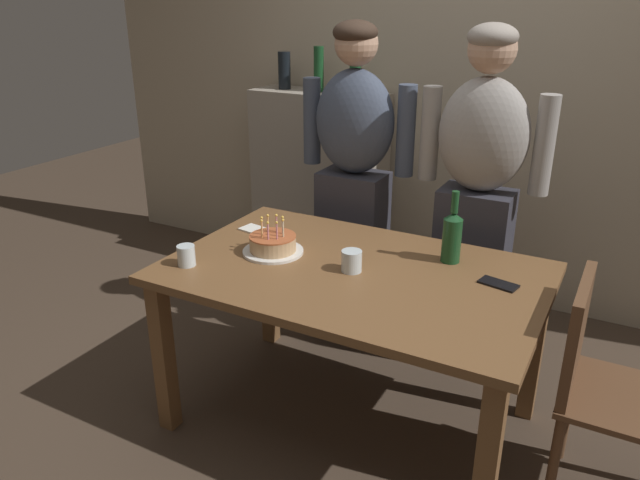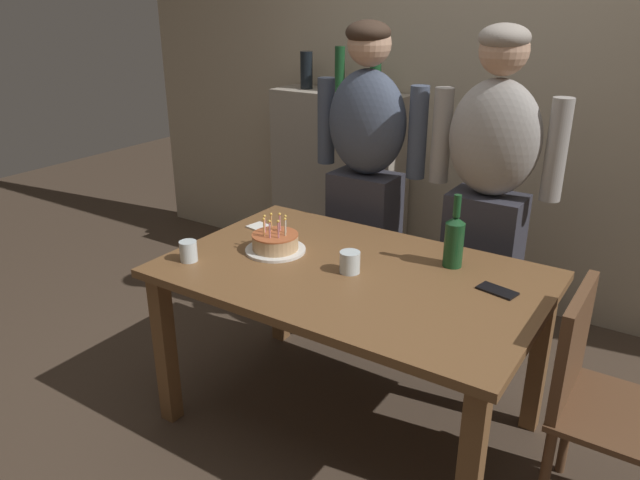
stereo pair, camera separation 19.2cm
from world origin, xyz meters
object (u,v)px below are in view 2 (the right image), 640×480
object	(u,v)px
water_glass_near	(349,262)
person_woman_cardigan	(487,204)
person_man_bearded	(365,182)
dining_chair	(596,394)
water_glass_far	(188,251)
birthday_cake	(275,243)
cell_phone	(497,291)
napkin_stack	(261,227)
wine_bottle	(454,240)

from	to	relation	value
water_glass_near	person_woman_cardigan	bearing A→B (deg)	67.66
person_man_bearded	dining_chair	world-z (taller)	person_man_bearded
water_glass_far	person_woman_cardigan	bearing A→B (deg)	47.66
birthday_cake	cell_phone	xyz separation A→B (m)	(0.92, 0.15, -0.03)
birthday_cake	person_woman_cardigan	distance (m)	1.00
napkin_stack	person_man_bearded	world-z (taller)	person_man_bearded
cell_phone	water_glass_far	bearing A→B (deg)	-147.93
water_glass_near	water_glass_far	size ratio (longest dim) A/B	1.01
cell_phone	person_man_bearded	xyz separation A→B (m)	(-0.89, 0.58, 0.13)
water_glass_far	napkin_stack	bearing A→B (deg)	88.27
water_glass_far	cell_phone	size ratio (longest dim) A/B	0.60
cell_phone	birthday_cake	bearing A→B (deg)	-158.91
cell_phone	napkin_stack	distance (m)	1.15
dining_chair	person_woman_cardigan	bearing A→B (deg)	43.20
water_glass_near	water_glass_far	bearing A→B (deg)	-156.22
water_glass_far	person_woman_cardigan	size ratio (longest dim) A/B	0.05
wine_bottle	cell_phone	xyz separation A→B (m)	(0.23, -0.13, -0.11)
water_glass_far	wine_bottle	xyz separation A→B (m)	(0.93, 0.55, 0.07)
person_man_bearded	birthday_cake	bearing A→B (deg)	87.42
cell_phone	water_glass_near	bearing A→B (deg)	-152.31
birthday_cake	person_woman_cardigan	world-z (taller)	person_woman_cardigan
birthday_cake	dining_chair	xyz separation A→B (m)	(1.33, 0.03, -0.26)
water_glass_near	person_man_bearded	distance (m)	0.81
wine_bottle	person_man_bearded	xyz separation A→B (m)	(-0.66, 0.45, 0.02)
water_glass_near	wine_bottle	world-z (taller)	wine_bottle
cell_phone	person_man_bearded	world-z (taller)	person_man_bearded
birthday_cake	person_man_bearded	bearing A→B (deg)	87.42
water_glass_near	dining_chair	distance (m)	0.99
birthday_cake	napkin_stack	world-z (taller)	birthday_cake
person_man_bearded	water_glass_far	bearing A→B (deg)	74.81
water_glass_near	person_man_bearded	xyz separation A→B (m)	(-0.34, 0.73, 0.09)
wine_bottle	dining_chair	world-z (taller)	wine_bottle
wine_bottle	person_man_bearded	size ratio (longest dim) A/B	0.18
water_glass_near	person_woman_cardigan	size ratio (longest dim) A/B	0.05
cell_phone	person_woman_cardigan	distance (m)	0.64
birthday_cake	cell_phone	bearing A→B (deg)	9.06
napkin_stack	dining_chair	world-z (taller)	dining_chair
birthday_cake	dining_chair	distance (m)	1.35
water_glass_near	water_glass_far	world-z (taller)	water_glass_near
birthday_cake	napkin_stack	distance (m)	0.29
water_glass_far	dining_chair	bearing A→B (deg)	11.14
water_glass_near	wine_bottle	distance (m)	0.43
water_glass_far	cell_phone	distance (m)	1.24
water_glass_far	person_woman_cardigan	distance (m)	1.36
wine_bottle	person_woman_cardigan	bearing A→B (deg)	92.46
water_glass_far	cell_phone	xyz separation A→B (m)	(1.16, 0.42, -0.04)
water_glass_near	cell_phone	bearing A→B (deg)	15.67
wine_bottle	dining_chair	bearing A→B (deg)	-21.03
wine_bottle	napkin_stack	world-z (taller)	wine_bottle
birthday_cake	person_man_bearded	xyz separation A→B (m)	(0.03, 0.73, 0.10)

